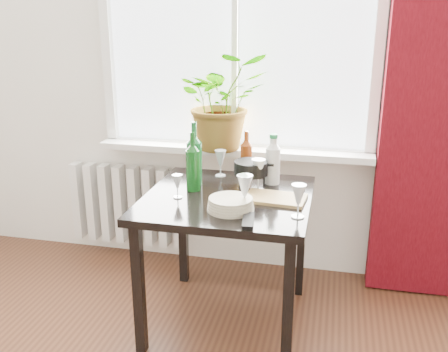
% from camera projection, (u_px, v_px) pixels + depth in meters
% --- Properties ---
extents(window, '(1.72, 0.08, 1.62)m').
position_uv_depth(window, '(236.00, 21.00, 2.96)').
color(window, white).
rests_on(window, ground).
extents(windowsill, '(1.72, 0.20, 0.04)m').
position_uv_depth(windowsill, '(233.00, 150.00, 3.13)').
color(windowsill, silver).
rests_on(windowsill, ground).
extents(curtain, '(0.50, 0.12, 2.56)m').
position_uv_depth(curtain, '(433.00, 79.00, 2.72)').
color(curtain, '#3C050B').
rests_on(curtain, ground).
extents(radiator, '(0.80, 0.10, 0.55)m').
position_uv_depth(radiator, '(128.00, 204.00, 3.45)').
color(radiator, white).
rests_on(radiator, ground).
extents(table, '(0.85, 0.85, 0.74)m').
position_uv_depth(table, '(228.00, 212.00, 2.61)').
color(table, black).
rests_on(table, ground).
extents(potted_plant, '(0.67, 0.64, 0.58)m').
position_uv_depth(potted_plant, '(223.00, 101.00, 2.99)').
color(potted_plant, '#1B661D').
rests_on(potted_plant, windowsill).
extents(wine_bottle_left, '(0.08, 0.08, 0.32)m').
position_uv_depth(wine_bottle_left, '(193.00, 161.00, 2.62)').
color(wine_bottle_left, '#0C3F10').
rests_on(wine_bottle_left, table).
extents(wine_bottle_right, '(0.09, 0.09, 0.36)m').
position_uv_depth(wine_bottle_right, '(194.00, 153.00, 2.70)').
color(wine_bottle_right, '#0D441B').
rests_on(wine_bottle_right, table).
extents(bottle_amber, '(0.07, 0.07, 0.27)m').
position_uv_depth(bottle_amber, '(246.00, 154.00, 2.85)').
color(bottle_amber, maroon).
rests_on(bottle_amber, table).
extents(cleaning_bottle, '(0.10, 0.10, 0.28)m').
position_uv_depth(cleaning_bottle, '(273.00, 159.00, 2.73)').
color(cleaning_bottle, silver).
rests_on(cleaning_bottle, table).
extents(wineglass_front_right, '(0.09, 0.09, 0.18)m').
position_uv_depth(wineglass_front_right, '(245.00, 192.00, 2.36)').
color(wineglass_front_right, silver).
rests_on(wineglass_front_right, table).
extents(wineglass_far_right, '(0.08, 0.08, 0.16)m').
position_uv_depth(wineglass_far_right, '(298.00, 201.00, 2.28)').
color(wineglass_far_right, silver).
rests_on(wineglass_far_right, table).
extents(wineglass_back_center, '(0.10, 0.10, 0.18)m').
position_uv_depth(wineglass_back_center, '(258.00, 174.00, 2.64)').
color(wineglass_back_center, silver).
rests_on(wineglass_back_center, table).
extents(wineglass_back_left, '(0.08, 0.08, 0.16)m').
position_uv_depth(wineglass_back_left, '(220.00, 163.00, 2.87)').
color(wineglass_back_left, silver).
rests_on(wineglass_back_left, table).
extents(wineglass_front_left, '(0.05, 0.05, 0.12)m').
position_uv_depth(wineglass_front_left, '(177.00, 186.00, 2.53)').
color(wineglass_front_left, silver).
rests_on(wineglass_front_left, table).
extents(plate_stack, '(0.26, 0.26, 0.06)m').
position_uv_depth(plate_stack, '(231.00, 204.00, 2.38)').
color(plate_stack, beige).
rests_on(plate_stack, table).
extents(fondue_pot, '(0.27, 0.25, 0.14)m').
position_uv_depth(fondue_pot, '(251.00, 174.00, 2.70)').
color(fondue_pot, black).
rests_on(fondue_pot, table).
extents(tv_remote, '(0.07, 0.17, 0.02)m').
position_uv_depth(tv_remote, '(248.00, 221.00, 2.24)').
color(tv_remote, black).
rests_on(tv_remote, table).
extents(cutting_board, '(0.32, 0.22, 0.02)m').
position_uv_depth(cutting_board, '(275.00, 198.00, 2.52)').
color(cutting_board, olive).
rests_on(cutting_board, table).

